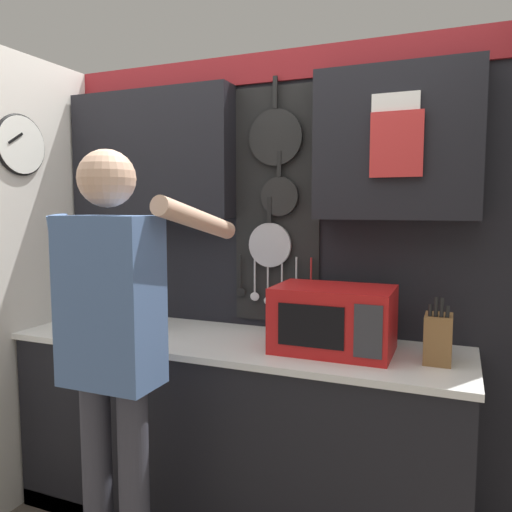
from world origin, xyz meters
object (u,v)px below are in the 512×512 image
at_px(knife_block, 438,338).
at_px(utensil_crock, 145,315).
at_px(microwave, 334,319).
at_px(person, 113,334).

distance_m(knife_block, utensil_crock, 1.45).
relative_size(knife_block, utensil_crock, 0.86).
distance_m(microwave, person, 0.95).
xyz_separation_m(knife_block, utensil_crock, (-1.45, 0.00, -0.02)).
bearing_deg(microwave, knife_block, 0.11).
bearing_deg(utensil_crock, knife_block, -0.02).
distance_m(utensil_crock, person, 0.66).
xyz_separation_m(microwave, utensil_crock, (-1.01, 0.00, -0.06)).
bearing_deg(person, knife_block, 26.99).
bearing_deg(utensil_crock, person, -65.81).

